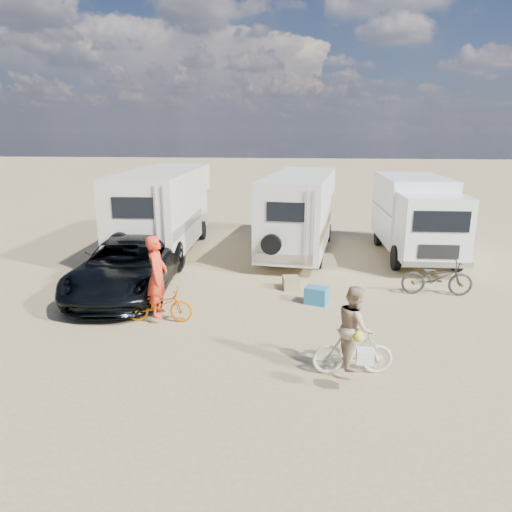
# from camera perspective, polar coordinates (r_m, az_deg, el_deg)

# --- Properties ---
(ground) EXTENTS (140.00, 140.00, 0.00)m
(ground) POSITION_cam_1_polar(r_m,az_deg,el_deg) (10.79, 4.16, -9.22)
(ground) COLOR tan
(ground) RESTS_ON ground
(rv_main) EXTENTS (2.88, 6.90, 2.93)m
(rv_main) POSITION_cam_1_polar(r_m,az_deg,el_deg) (17.37, 5.38, 5.18)
(rv_main) COLOR silver
(rv_main) RESTS_ON ground
(rv_left) EXTENTS (2.55, 7.12, 3.07)m
(rv_left) POSITION_cam_1_polar(r_m,az_deg,el_deg) (17.70, -11.23, 5.37)
(rv_left) COLOR beige
(rv_left) RESTS_ON ground
(box_truck) EXTENTS (2.30, 5.77, 2.84)m
(box_truck) POSITION_cam_1_polar(r_m,az_deg,el_deg) (17.58, 19.10, 4.39)
(box_truck) COLOR white
(box_truck) RESTS_ON ground
(dark_suv) EXTENTS (3.00, 5.60, 1.49)m
(dark_suv) POSITION_cam_1_polar(r_m,az_deg,el_deg) (13.61, -15.55, -1.20)
(dark_suv) COLOR black
(dark_suv) RESTS_ON ground
(bike_man) EXTENTS (1.65, 0.66, 0.85)m
(bike_man) POSITION_cam_1_polar(r_m,az_deg,el_deg) (11.38, -11.85, -5.89)
(bike_man) COLOR #BF5904
(bike_man) RESTS_ON ground
(bike_woman) EXTENTS (1.56, 0.60, 0.91)m
(bike_woman) POSITION_cam_1_polar(r_m,az_deg,el_deg) (9.03, 11.83, -11.42)
(bike_woman) COLOR beige
(bike_woman) RESTS_ON ground
(rider_man) EXTENTS (0.50, 0.73, 1.94)m
(rider_man) POSITION_cam_1_polar(r_m,az_deg,el_deg) (11.20, -12.00, -3.29)
(rider_man) COLOR red
(rider_man) RESTS_ON ground
(rider_woman) EXTENTS (0.68, 0.82, 1.56)m
(rider_woman) POSITION_cam_1_polar(r_m,az_deg,el_deg) (8.89, 11.94, -9.54)
(rider_woman) COLOR tan
(rider_woman) RESTS_ON ground
(bike_parked) EXTENTS (1.93, 0.69, 1.01)m
(bike_parked) POSITION_cam_1_polar(r_m,az_deg,el_deg) (13.85, 21.38, -2.47)
(bike_parked) COLOR #292B29
(bike_parked) RESTS_ON ground
(cooler) EXTENTS (0.67, 0.57, 0.46)m
(cooler) POSITION_cam_1_polar(r_m,az_deg,el_deg) (12.43, 7.45, -4.83)
(cooler) COLOR teal
(cooler) RESTS_ON ground
(crate) EXTENTS (0.53, 0.53, 0.36)m
(crate) POSITION_cam_1_polar(r_m,az_deg,el_deg) (13.50, 4.33, -3.32)
(crate) COLOR #8F7C52
(crate) RESTS_ON ground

